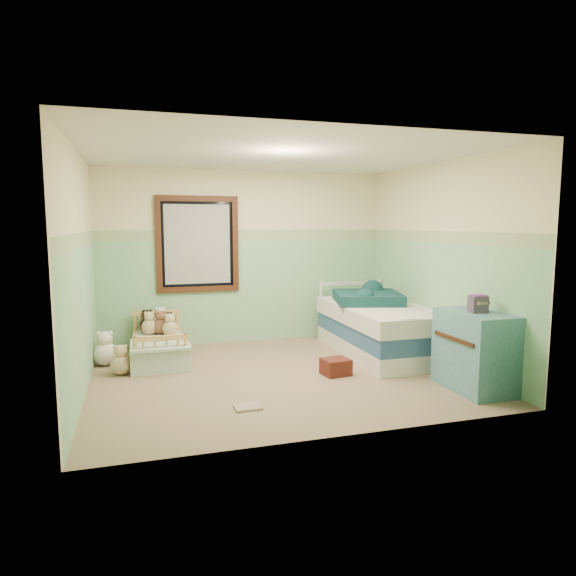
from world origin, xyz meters
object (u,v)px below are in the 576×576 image
object	(u,v)px
plush_floor_tan	(121,365)
dresser	(475,351)
plush_floor_cream	(105,354)
twin_bed_frame	(380,346)
floor_book	(248,407)
toddler_bed_frame	(159,354)
red_pillow	(336,367)

from	to	relation	value
plush_floor_tan	dresser	size ratio (longest dim) A/B	0.29
plush_floor_cream	dresser	distance (m)	4.33
twin_bed_frame	floor_book	world-z (taller)	twin_bed_frame
plush_floor_tan	dresser	world-z (taller)	dresser
plush_floor_tan	dresser	bearing A→B (deg)	-24.25
toddler_bed_frame	plush_floor_tan	bearing A→B (deg)	-130.74
dresser	floor_book	world-z (taller)	dresser
toddler_bed_frame	dresser	bearing A→B (deg)	-34.31
plush_floor_cream	red_pillow	size ratio (longest dim) A/B	0.96
twin_bed_frame	dresser	xyz separation A→B (m)	(0.28, -1.61, 0.30)
plush_floor_tan	red_pillow	bearing A→B (deg)	-16.66
toddler_bed_frame	floor_book	size ratio (longest dim) A/B	5.05
plush_floor_tan	floor_book	distance (m)	1.90
dresser	twin_bed_frame	bearing A→B (deg)	99.89
toddler_bed_frame	twin_bed_frame	bearing A→B (deg)	-10.43
plush_floor_tan	twin_bed_frame	size ratio (longest dim) A/B	0.12
floor_book	twin_bed_frame	bearing A→B (deg)	33.24
twin_bed_frame	toddler_bed_frame	bearing A→B (deg)	169.57
toddler_bed_frame	plush_floor_cream	bearing A→B (deg)	-175.42
dresser	red_pillow	size ratio (longest dim) A/B	2.75
toddler_bed_frame	plush_floor_cream	xyz separation A→B (m)	(-0.65, -0.05, 0.06)
toddler_bed_frame	red_pillow	xyz separation A→B (m)	(1.93, -1.24, 0.01)
toddler_bed_frame	plush_floor_tan	size ratio (longest dim) A/B	5.30
plush_floor_cream	floor_book	size ratio (longest dim) A/B	1.15
plush_floor_tan	plush_floor_cream	bearing A→B (deg)	112.58
dresser	plush_floor_tan	bearing A→B (deg)	155.75
twin_bed_frame	red_pillow	bearing A→B (deg)	-142.25
plush_floor_cream	red_pillow	bearing A→B (deg)	-24.66
red_pillow	floor_book	xyz separation A→B (m)	(-1.21, -0.77, -0.08)
toddler_bed_frame	floor_book	distance (m)	2.14
toddler_bed_frame	floor_book	world-z (taller)	toddler_bed_frame
toddler_bed_frame	plush_floor_cream	world-z (taller)	plush_floor_cream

